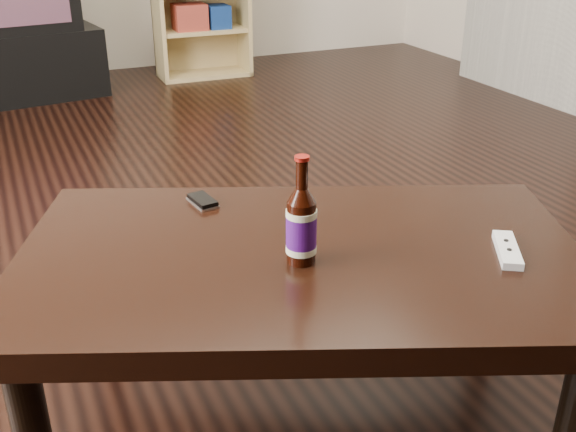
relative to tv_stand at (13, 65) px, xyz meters
name	(u,v)px	position (x,y,z in m)	size (l,w,h in m)	color
floor	(278,234)	(0.76, -2.44, -0.22)	(5.00, 6.00, 0.01)	black
tv_stand	(13,65)	(0.00, 0.00, 0.00)	(1.05, 0.53, 0.42)	black
coffee_table	(301,274)	(0.41, -3.38, 0.19)	(1.41, 1.13, 0.46)	black
beer_bottle	(301,226)	(0.39, -3.43, 0.33)	(0.08, 0.08, 0.23)	black
phone	(203,201)	(0.29, -3.06, 0.26)	(0.06, 0.10, 0.02)	#BCBCBE
remote	(507,250)	(0.81, -3.57, 0.26)	(0.12, 0.15, 0.02)	silver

